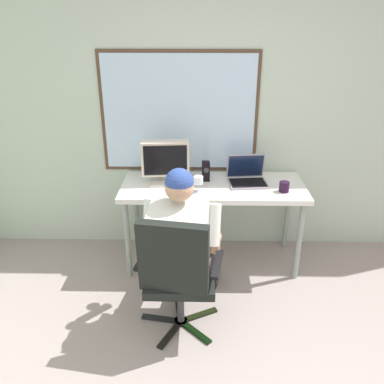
{
  "coord_description": "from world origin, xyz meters",
  "views": [
    {
      "loc": [
        -0.31,
        -1.44,
        2.08
      ],
      "look_at": [
        -0.37,
        1.28,
        0.87
      ],
      "focal_mm": 37.67,
      "sensor_mm": 36.0,
      "label": 1
    }
  ],
  "objects": [
    {
      "name": "wine_glass",
      "position": [
        -0.32,
        1.55,
        0.85
      ],
      "size": [
        0.08,
        0.08,
        0.13
      ],
      "color": "silver",
      "rests_on": "desk"
    },
    {
      "name": "laptop",
      "position": [
        0.09,
        1.76,
        0.81
      ],
      "size": [
        0.35,
        0.3,
        0.23
      ],
      "color": "#968C9D",
      "rests_on": "desk"
    },
    {
      "name": "wall_rear",
      "position": [
        -0.02,
        2.06,
        1.31
      ],
      "size": [
        5.19,
        0.08,
        2.63
      ],
      "color": "#B1C6B2",
      "rests_on": "ground"
    },
    {
      "name": "office_chair",
      "position": [
        -0.45,
        0.77,
        0.52
      ],
      "size": [
        0.61,
        0.58,
        0.94
      ],
      "color": "black",
      "rests_on": "ground"
    },
    {
      "name": "person_seated",
      "position": [
        -0.42,
        1.03,
        0.62
      ],
      "size": [
        0.58,
        0.86,
        1.2
      ],
      "color": "#494045",
      "rests_on": "ground"
    },
    {
      "name": "crt_monitor",
      "position": [
        -0.6,
        1.74,
        0.96
      ],
      "size": [
        0.41,
        0.24,
        0.36
      ],
      "color": "beige",
      "rests_on": "desk"
    },
    {
      "name": "desk",
      "position": [
        -0.19,
        1.69,
        0.69
      ],
      "size": [
        1.55,
        0.62,
        0.75
      ],
      "color": "gray",
      "rests_on": "ground"
    },
    {
      "name": "desk_speaker",
      "position": [
        -0.26,
        1.79,
        0.84
      ],
      "size": [
        0.07,
        0.09,
        0.17
      ],
      "color": "black",
      "rests_on": "desk"
    },
    {
      "name": "coffee_mug",
      "position": [
        0.38,
        1.56,
        0.8
      ],
      "size": [
        0.08,
        0.08,
        0.08
      ],
      "color": "black",
      "rests_on": "desk"
    }
  ]
}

